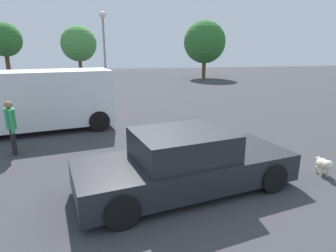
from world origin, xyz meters
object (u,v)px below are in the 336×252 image
Objects in this scene: dog at (324,164)px; van_white at (38,99)px; sedan_foreground at (185,163)px; pedestrian at (11,123)px; light_post_near at (104,37)px.

dog is 9.48m from van_white.
sedan_foreground is 3.14× the size of pedestrian.
sedan_foreground is 15.88m from light_post_near.
light_post_near is (2.35, 9.88, 2.57)m from van_white.
pedestrian is at bearing -105.88° from van_white.
light_post_near reaches higher than van_white.
van_white is 1.02× the size of light_post_near.
pedestrian is 12.99m from light_post_near.
pedestrian is 0.29× the size of light_post_near.
dog is at bearing -71.18° from light_post_near.
van_white is at bearing -114.46° from dog.
light_post_near is at bearing 56.09° from pedestrian.
sedan_foreground is 5.30m from pedestrian.
sedan_foreground reaches higher than dog.
light_post_near is at bearing 64.94° from van_white.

